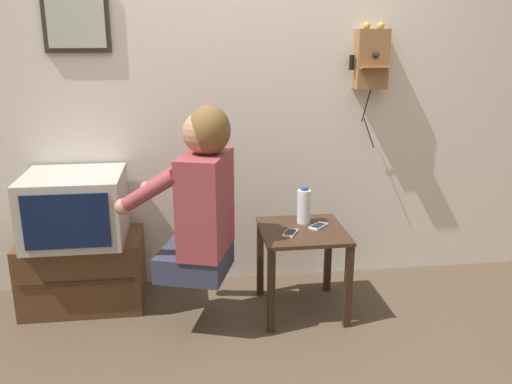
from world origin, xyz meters
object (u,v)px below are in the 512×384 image
(television, at_px, (75,207))
(water_bottle, at_px, (304,206))
(wall_phone_antique, at_px, (371,59))
(cell_phone_spare, at_px, (318,226))
(person, at_px, (201,197))
(framed_picture, at_px, (76,17))
(cell_phone_held, at_px, (290,233))

(television, relative_size, water_bottle, 2.49)
(wall_phone_antique, distance_m, cell_phone_spare, 1.10)
(person, distance_m, television, 0.81)
(framed_picture, height_order, cell_phone_spare, framed_picture)
(person, relative_size, wall_phone_antique, 1.20)
(television, height_order, framed_picture, framed_picture)
(framed_picture, relative_size, cell_phone_spare, 3.06)
(person, xyz_separation_m, framed_picture, (-0.67, 0.60, 0.92))
(framed_picture, relative_size, water_bottle, 1.78)
(television, relative_size, cell_phone_spare, 4.29)
(wall_phone_antique, height_order, cell_phone_held, wall_phone_antique)
(person, relative_size, water_bottle, 4.15)
(television, height_order, cell_phone_spare, television)
(wall_phone_antique, distance_m, water_bottle, 1.01)
(wall_phone_antique, relative_size, water_bottle, 3.46)
(person, relative_size, cell_phone_held, 6.77)
(person, xyz_separation_m, cell_phone_spare, (0.68, 0.15, -0.25))
(wall_phone_antique, bearing_deg, water_bottle, -145.76)
(television, relative_size, cell_phone_held, 4.06)
(cell_phone_held, bearing_deg, cell_phone_spare, 54.00)
(water_bottle, bearing_deg, television, 175.46)
(person, bearing_deg, cell_phone_held, -65.20)
(television, xyz_separation_m, cell_phone_held, (1.23, -0.28, -0.11))
(wall_phone_antique, relative_size, cell_phone_held, 5.64)
(framed_picture, xyz_separation_m, cell_phone_held, (1.17, -0.54, -1.17))
(cell_phone_held, bearing_deg, framed_picture, -176.34)
(cell_phone_held, xyz_separation_m, water_bottle, (0.11, 0.17, 0.10))
(framed_picture, bearing_deg, television, -101.94)
(water_bottle, bearing_deg, framed_picture, 164.09)
(cell_phone_held, distance_m, cell_phone_spare, 0.20)
(wall_phone_antique, xyz_separation_m, water_bottle, (-0.47, -0.32, -0.83))
(framed_picture, bearing_deg, water_bottle, -15.91)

